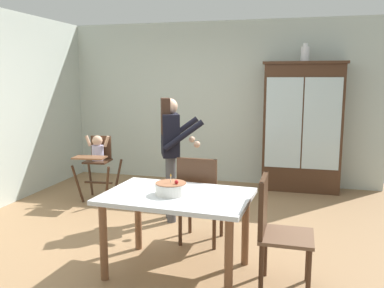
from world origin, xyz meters
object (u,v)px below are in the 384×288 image
(adult_person, at_px, (171,144))
(birthday_cake, at_px, (171,188))
(china_cabinet, at_px, (302,127))
(ceramic_vase, at_px, (305,54))
(dining_table, at_px, (177,205))
(dining_chair_far_side, at_px, (199,194))
(high_chair_with_toddler, at_px, (97,156))
(dining_chair_right_end, at_px, (274,225))

(adult_person, bearing_deg, birthday_cake, 174.45)
(china_cabinet, bearing_deg, ceramic_vase, 146.63)
(dining_table, height_order, birthday_cake, birthday_cake)
(china_cabinet, height_order, adult_person, china_cabinet)
(dining_table, relative_size, dining_chair_far_side, 1.41)
(birthday_cake, distance_m, dining_chair_far_side, 0.72)
(high_chair_with_toddler, height_order, dining_table, high_chair_with_toddler)
(ceramic_vase, height_order, dining_chair_right_end, ceramic_vase)
(china_cabinet, xyz_separation_m, adult_person, (-1.57, -1.83, -0.05))
(adult_person, distance_m, dining_chair_far_side, 0.94)
(adult_person, relative_size, dining_table, 1.13)
(dining_chair_right_end, bearing_deg, ceramic_vase, -3.48)
(adult_person, relative_size, birthday_cake, 5.47)
(dining_table, height_order, dining_chair_right_end, dining_chair_right_end)
(high_chair_with_toddler, relative_size, birthday_cake, 3.39)
(dining_table, bearing_deg, china_cabinet, 70.77)
(dining_table, bearing_deg, dining_chair_far_side, 85.88)
(china_cabinet, distance_m, ceramic_vase, 1.12)
(dining_chair_far_side, bearing_deg, birthday_cake, 83.05)
(birthday_cake, xyz_separation_m, dining_chair_far_side, (0.10, 0.67, -0.24))
(china_cabinet, height_order, dining_chair_right_end, china_cabinet)
(ceramic_vase, xyz_separation_m, adult_person, (-1.57, -1.83, -1.17))
(adult_person, height_order, birthday_cake, adult_person)
(dining_table, bearing_deg, birthday_cake, -156.56)
(dining_chair_far_side, relative_size, dining_chair_right_end, 1.00)
(china_cabinet, bearing_deg, adult_person, -130.66)
(china_cabinet, xyz_separation_m, dining_table, (-1.10, -3.15, -0.38))
(adult_person, height_order, dining_table, adult_person)
(adult_person, height_order, dining_chair_far_side, adult_person)
(dining_chair_right_end, bearing_deg, high_chair_with_toddler, 54.30)
(china_cabinet, height_order, dining_chair_far_side, china_cabinet)
(dining_chair_far_side, bearing_deg, ceramic_vase, -111.42)
(dining_chair_right_end, bearing_deg, adult_person, 44.74)
(china_cabinet, distance_m, dining_chair_right_end, 3.25)
(adult_person, xyz_separation_m, dining_chair_far_side, (0.52, -0.67, -0.41))
(dining_table, distance_m, dining_chair_right_end, 0.87)
(china_cabinet, relative_size, dining_chair_far_side, 2.10)
(dining_table, bearing_deg, high_chair_with_toddler, 133.44)
(adult_person, bearing_deg, high_chair_with_toddler, 43.76)
(adult_person, relative_size, dining_chair_far_side, 1.59)
(birthday_cake, relative_size, dining_chair_right_end, 0.29)
(birthday_cake, height_order, dining_chair_right_end, dining_chair_right_end)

